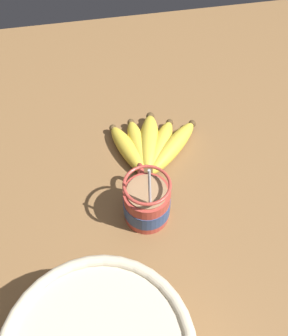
% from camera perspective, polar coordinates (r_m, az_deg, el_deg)
% --- Properties ---
extents(table, '(1.37, 1.37, 0.03)m').
position_cam_1_polar(table, '(0.77, 0.02, -6.05)').
color(table, brown).
rests_on(table, ground).
extents(coffee_mug, '(0.13, 0.09, 0.17)m').
position_cam_1_polar(coffee_mug, '(0.70, 0.63, -5.22)').
color(coffee_mug, '#B23D33').
rests_on(coffee_mug, table).
extents(banana_bunch, '(0.19, 0.21, 0.04)m').
position_cam_1_polar(banana_bunch, '(0.82, 1.01, 3.37)').
color(banana_bunch, '#4C381E').
rests_on(banana_bunch, table).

